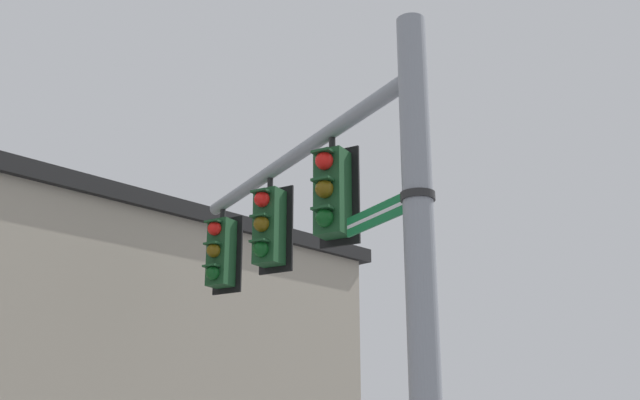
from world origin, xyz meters
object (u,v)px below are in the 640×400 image
object	(u,v)px
traffic_light_mid_inner	(269,226)
street_name_sign	(398,206)
traffic_light_nearest_pole	(332,192)
traffic_light_mid_outer	(220,252)

from	to	relation	value
traffic_light_mid_inner	street_name_sign	world-z (taller)	traffic_light_mid_inner
traffic_light_nearest_pole	traffic_light_mid_outer	xyz separation A→B (m)	(2.98, -1.70, 0.00)
traffic_light_nearest_pole	street_name_sign	world-z (taller)	traffic_light_nearest_pole
traffic_light_nearest_pole	traffic_light_mid_inner	world-z (taller)	same
traffic_light_nearest_pole	traffic_light_mid_outer	world-z (taller)	same
traffic_light_nearest_pole	traffic_light_mid_inner	xyz separation A→B (m)	(1.49, -0.85, 0.00)
traffic_light_nearest_pole	traffic_light_mid_outer	distance (m)	3.43
traffic_light_mid_inner	street_name_sign	bearing A→B (deg)	150.70
traffic_light_mid_outer	street_name_sign	world-z (taller)	traffic_light_mid_outer
street_name_sign	traffic_light_mid_outer	bearing A→B (deg)	-29.42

